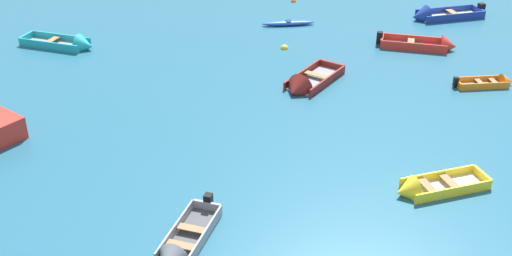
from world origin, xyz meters
name	(u,v)px	position (x,y,z in m)	size (l,w,h in m)	color
rowboat_turquoise_back_row_center	(72,45)	(-7.35, 36.05, 0.20)	(4.20, 3.30, 1.19)	gray
rowboat_orange_near_right	(493,82)	(12.00, 26.19, 0.15)	(2.94, 1.17, 0.76)	#99754C
kayak_blue_outer_left	(288,23)	(5.02, 36.65, 0.14)	(3.18, 0.92, 0.30)	blue
rowboat_yellow_outer_right	(423,189)	(4.56, 18.92, 0.17)	(3.52, 1.29, 1.01)	beige
rowboat_maroon_foreground_center	(304,86)	(3.15, 27.99, 0.18)	(3.85, 3.64, 1.33)	gray
rowboat_deep_blue_center	(434,16)	(13.93, 35.54, 0.21)	(4.84, 1.52, 1.31)	beige
rowboat_grey_distant_center	(181,248)	(-4.09, 17.82, 0.18)	(2.62, 3.35, 0.97)	#4C4C51
rowboat_red_far_right	(431,45)	(11.39, 31.16, 0.21)	(4.06, 2.92, 1.15)	gray
mooring_buoy_outer_edge	(284,49)	(3.75, 33.14, 0.00)	(0.43, 0.43, 0.43)	yellow
mooring_buoy_trailing	(294,2)	(6.70, 40.96, 0.00)	(0.36, 0.36, 0.36)	orange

